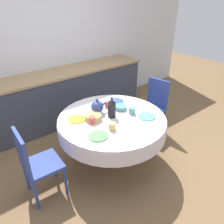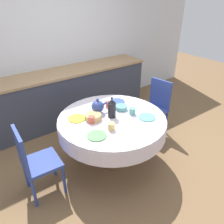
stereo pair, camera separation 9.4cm
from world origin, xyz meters
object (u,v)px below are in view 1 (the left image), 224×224
at_px(coffee_carafe, 112,108).
at_px(chair_right, 35,162).
at_px(chair_left, 154,104).
at_px(teapot, 97,107).

bearing_deg(coffee_carafe, chair_right, 178.43).
relative_size(chair_left, teapot, 3.98).
bearing_deg(chair_right, teapot, 102.11).
distance_m(coffee_carafe, teapot, 0.22).
height_order(chair_left, teapot, teapot).
height_order(chair_right, coffee_carafe, coffee_carafe).
height_order(coffee_carafe, teapot, coffee_carafe).
distance_m(chair_left, coffee_carafe, 1.10).
distance_m(chair_left, teapot, 1.16).
distance_m(chair_right, teapot, 1.03).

